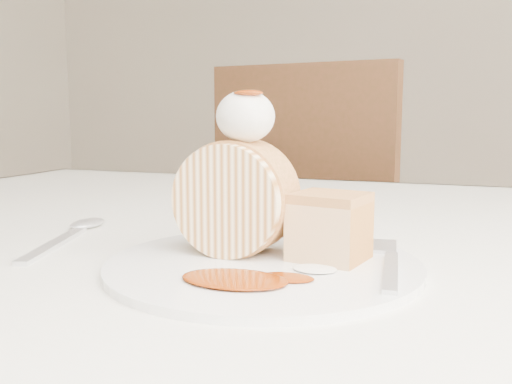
% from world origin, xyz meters
% --- Properties ---
extents(table, '(1.40, 0.90, 0.75)m').
position_xyz_m(table, '(0.00, 0.20, 0.66)').
color(table, silver).
rests_on(table, ground).
extents(chair_far, '(0.54, 0.54, 0.99)m').
position_xyz_m(chair_far, '(-0.19, 1.02, 0.57)').
color(chair_far, brown).
rests_on(chair_far, ground).
extents(plate, '(0.31, 0.31, 0.01)m').
position_xyz_m(plate, '(0.00, 0.01, 0.75)').
color(plate, white).
rests_on(plate, table).
extents(roulade_slice, '(0.10, 0.06, 0.10)m').
position_xyz_m(roulade_slice, '(-0.03, 0.03, 0.80)').
color(roulade_slice, '#FFE2B1').
rests_on(roulade_slice, plate).
extents(cake_chunk, '(0.07, 0.06, 0.05)m').
position_xyz_m(cake_chunk, '(0.05, 0.04, 0.78)').
color(cake_chunk, '#D0834E').
rests_on(cake_chunk, plate).
extents(whipped_cream, '(0.05, 0.05, 0.04)m').
position_xyz_m(whipped_cream, '(-0.02, 0.03, 0.88)').
color(whipped_cream, white).
rests_on(whipped_cream, roulade_slice).
extents(caramel_drizzle, '(0.03, 0.02, 0.01)m').
position_xyz_m(caramel_drizzle, '(-0.02, 0.03, 0.90)').
color(caramel_drizzle, '#7C2805').
rests_on(caramel_drizzle, whipped_cream).
extents(caramel_pool, '(0.09, 0.07, 0.00)m').
position_xyz_m(caramel_pool, '(0.00, -0.05, 0.76)').
color(caramel_pool, '#7C2805').
rests_on(caramel_pool, plate).
extents(fork, '(0.04, 0.16, 0.00)m').
position_xyz_m(fork, '(0.11, 0.01, 0.76)').
color(fork, silver).
rests_on(fork, plate).
extents(spoon, '(0.08, 0.18, 0.00)m').
position_xyz_m(spoon, '(-0.21, 0.02, 0.75)').
color(spoon, silver).
rests_on(spoon, table).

